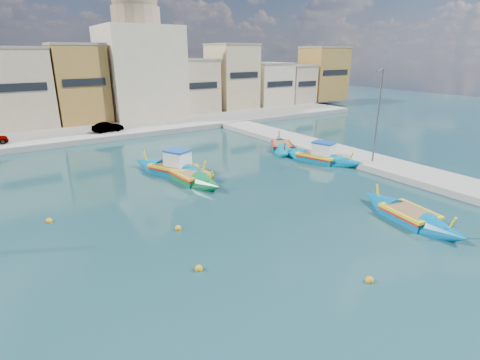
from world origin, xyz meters
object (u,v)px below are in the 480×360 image
object	(u,v)px
luzzu_turquoise_cabin	(318,157)
luzzu_cyan_mid	(281,147)
quay_street_lamp	(377,116)
luzzu_cyan_south	(409,216)
church_block	(139,58)
luzzu_green	(191,177)
luzzu_blue_cabin	(174,169)

from	to	relation	value
luzzu_turquoise_cabin	luzzu_cyan_mid	size ratio (longest dim) A/B	1.18
quay_street_lamp	luzzu_cyan_south	bearing A→B (deg)	-131.09
church_block	quay_street_lamp	distance (m)	35.04
luzzu_cyan_mid	luzzu_cyan_south	xyz separation A→B (m)	(-4.59, -17.00, 0.00)
luzzu_green	luzzu_cyan_south	size ratio (longest dim) A/B	1.06
luzzu_blue_cabin	church_block	bearing A→B (deg)	74.64
luzzu_green	luzzu_cyan_mid	bearing A→B (deg)	16.34
luzzu_blue_cabin	luzzu_cyan_mid	bearing A→B (deg)	5.74
luzzu_cyan_mid	luzzu_turquoise_cabin	bearing A→B (deg)	-89.86
quay_street_lamp	luzzu_blue_cabin	bearing A→B (deg)	152.31
luzzu_cyan_south	quay_street_lamp	bearing A→B (deg)	48.91
quay_street_lamp	luzzu_cyan_mid	size ratio (longest dim) A/B	1.06
luzzu_cyan_mid	luzzu_cyan_south	bearing A→B (deg)	-105.12
luzzu_green	luzzu_cyan_south	xyz separation A→B (m)	(7.27, -13.52, -0.02)
luzzu_cyan_mid	luzzu_green	size ratio (longest dim) A/B	0.93
luzzu_green	luzzu_turquoise_cabin	bearing A→B (deg)	-7.73
church_block	quay_street_lamp	size ratio (longest dim) A/B	2.39
quay_street_lamp	church_block	bearing A→B (deg)	102.35
quay_street_lamp	luzzu_cyan_south	world-z (taller)	quay_street_lamp
quay_street_lamp	luzzu_turquoise_cabin	xyz separation A→B (m)	(-2.43, 3.84, -4.00)
luzzu_green	luzzu_cyan_south	bearing A→B (deg)	-61.73
luzzu_blue_cabin	luzzu_cyan_south	distance (m)	17.52
church_block	luzzu_cyan_south	distance (m)	42.86
church_block	luzzu_blue_cabin	distance (m)	28.43
church_block	luzzu_green	bearing A→B (deg)	-103.52
luzzu_turquoise_cabin	luzzu_green	xyz separation A→B (m)	(-11.88, 1.61, -0.07)
church_block	luzzu_turquoise_cabin	bearing A→B (deg)	-80.56
luzzu_turquoise_cabin	luzzu_cyan_south	bearing A→B (deg)	-111.15
church_block	quay_street_lamp	xyz separation A→B (m)	(7.44, -34.00, -4.07)
church_block	luzzu_blue_cabin	bearing A→B (deg)	-105.36
church_block	luzzu_green	size ratio (longest dim) A/B	2.36
luzzu_blue_cabin	luzzu_green	size ratio (longest dim) A/B	1.08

